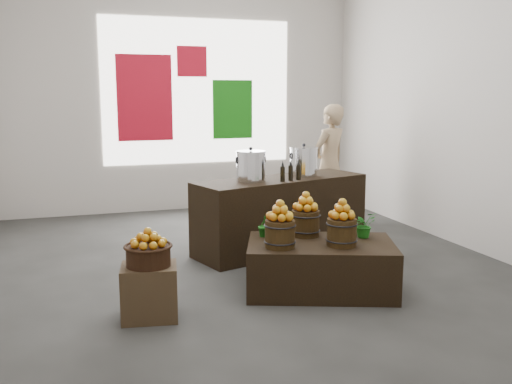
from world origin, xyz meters
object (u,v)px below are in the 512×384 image
object	(u,v)px
stock_pot_center	(304,162)
display_table	(321,267)
wicker_basket	(148,256)
counter	(281,214)
shopper	(329,164)
crate	(150,292)
stock_pot_left	(251,167)

from	to	relation	value
stock_pot_center	display_table	bearing A→B (deg)	-107.04
wicker_basket	display_table	size ratio (longest dim) A/B	0.27
counter	shopper	size ratio (longest dim) A/B	1.25
crate	shopper	xyz separation A→B (m)	(3.19, 3.03, 0.67)
display_table	shopper	bearing A→B (deg)	83.67
display_table	shopper	size ratio (longest dim) A/B	0.80
display_table	stock_pot_left	xyz separation A→B (m)	(-0.28, 1.43, 0.85)
display_table	counter	distance (m)	1.59
stock_pot_left	display_table	bearing A→B (deg)	-79.01
display_table	stock_pot_left	distance (m)	1.69
wicker_basket	stock_pot_center	distance (m)	2.96
stock_pot_left	stock_pot_center	bearing A→B (deg)	16.59
shopper	wicker_basket	bearing A→B (deg)	16.19
display_table	shopper	distance (m)	3.26
display_table	stock_pot_left	size ratio (longest dim) A/B	4.16
crate	wicker_basket	xyz separation A→B (m)	(0.00, 0.00, 0.33)
crate	wicker_basket	distance (m)	0.33
display_table	stock_pot_center	bearing A→B (deg)	93.53
stock_pot_left	shopper	world-z (taller)	shopper
display_table	stock_pot_center	distance (m)	1.94
display_table	crate	bearing A→B (deg)	-153.61
wicker_basket	shopper	distance (m)	4.41
display_table	stock_pot_left	world-z (taller)	stock_pot_left
crate	stock_pot_center	bearing A→B (deg)	39.31
stock_pot_center	shopper	xyz separation A→B (m)	(0.94, 1.18, -0.19)
crate	display_table	bearing A→B (deg)	5.82
wicker_basket	counter	size ratio (longest dim) A/B	0.17
stock_pot_center	shopper	size ratio (longest dim) A/B	0.19
crate	stock_pot_center	distance (m)	3.04
stock_pot_left	crate	bearing A→B (deg)	-132.28
wicker_basket	display_table	distance (m)	1.78
counter	shopper	xyz separation A→B (m)	(1.28, 1.29, 0.44)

